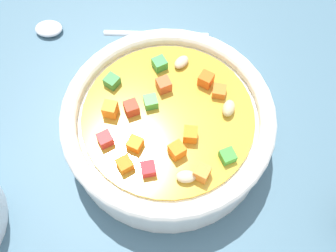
# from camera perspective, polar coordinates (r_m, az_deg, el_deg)

# --- Properties ---
(ground_plane) EXTENTS (1.40, 1.40, 0.02)m
(ground_plane) POSITION_cam_1_polar(r_m,az_deg,el_deg) (0.43, 0.00, -2.26)
(ground_plane) COLOR #42667A
(soup_bowl_main) EXTENTS (0.20, 0.20, 0.06)m
(soup_bowl_main) POSITION_cam_1_polar(r_m,az_deg,el_deg) (0.39, -0.00, 0.25)
(soup_bowl_main) COLOR white
(soup_bowl_main) RESTS_ON ground_plane
(spoon) EXTENTS (0.19, 0.11, 0.01)m
(spoon) POSITION_cam_1_polar(r_m,az_deg,el_deg) (0.50, -10.05, 13.29)
(spoon) COLOR silver
(spoon) RESTS_ON ground_plane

